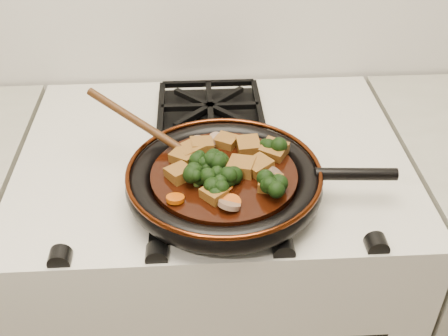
{
  "coord_description": "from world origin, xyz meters",
  "views": [
    {
      "loc": [
        -0.03,
        0.78,
        1.54
      ],
      "look_at": [
        0.01,
        1.54,
        0.97
      ],
      "focal_mm": 45.0,
      "sensor_mm": 36.0,
      "label": 1
    }
  ],
  "objects": [
    {
      "name": "tofu_cube_10",
      "position": [
        0.07,
        1.55,
        0.97
      ],
      "size": [
        0.06,
        0.06,
        0.03
      ],
      "primitive_type": "cube",
      "rotation": [
        -0.03,
        -0.09,
        0.63
      ],
      "color": "brown",
      "rests_on": "braising_sauce"
    },
    {
      "name": "carrot_coin_1",
      "position": [
        0.08,
        1.61,
        0.96
      ],
      "size": [
        0.03,
        0.03,
        0.02
      ],
      "primitive_type": "cylinder",
      "rotation": [
        -0.28,
        0.25,
        0.0
      ],
      "color": "#A43E04",
      "rests_on": "braising_sauce"
    },
    {
      "name": "broccoli_floret_1",
      "position": [
        -0.01,
        1.5,
        0.97
      ],
      "size": [
        0.08,
        0.07,
        0.07
      ],
      "primitive_type": null,
      "rotation": [
        0.19,
        0.03,
        1.26
      ],
      "color": "black",
      "rests_on": "braising_sauce"
    },
    {
      "name": "broccoli_floret_5",
      "position": [
        -0.0,
        1.56,
        0.97
      ],
      "size": [
        0.07,
        0.07,
        0.06
      ],
      "primitive_type": null,
      "rotation": [
        -0.11,
        -0.07,
        1.52
      ],
      "color": "black",
      "rests_on": "braising_sauce"
    },
    {
      "name": "mushroom_slice_3",
      "position": [
        0.1,
        1.52,
        0.97
      ],
      "size": [
        0.03,
        0.04,
        0.03
      ],
      "primitive_type": "cylinder",
      "rotation": [
        0.76,
        0.0,
        1.62
      ],
      "color": "#7F6049",
      "rests_on": "braising_sauce"
    },
    {
      "name": "stove",
      "position": [
        0.0,
        1.69,
        0.45
      ],
      "size": [
        0.76,
        0.6,
        0.9
      ],
      "primitive_type": "cube",
      "color": "beige",
      "rests_on": "ground"
    },
    {
      "name": "broccoli_floret_4",
      "position": [
        -0.04,
        1.56,
        0.97
      ],
      "size": [
        0.07,
        0.07,
        0.06
      ],
      "primitive_type": null,
      "rotation": [
        0.08,
        0.11,
        0.29
      ],
      "color": "black",
      "rests_on": "braising_sauce"
    },
    {
      "name": "broccoli_floret_7",
      "position": [
        0.1,
        1.6,
        0.97
      ],
      "size": [
        0.09,
        0.09,
        0.06
      ],
      "primitive_type": null,
      "rotation": [
        0.19,
        -0.04,
        2.57
      ],
      "color": "black",
      "rests_on": "braising_sauce"
    },
    {
      "name": "broccoli_floret_3",
      "position": [
        -0.03,
        1.51,
        0.97
      ],
      "size": [
        0.08,
        0.09,
        0.07
      ],
      "primitive_type": null,
      "rotation": [
        0.14,
        -0.15,
        1.02
      ],
      "color": "black",
      "rests_on": "braising_sauce"
    },
    {
      "name": "broccoli_floret_8",
      "position": [
        0.09,
        1.49,
        0.97
      ],
      "size": [
        0.09,
        0.09,
        0.06
      ],
      "primitive_type": null,
      "rotation": [
        -0.0,
        0.15,
        0.75
      ],
      "color": "black",
      "rests_on": "braising_sauce"
    },
    {
      "name": "tofu_cube_9",
      "position": [
        0.06,
        1.61,
        0.97
      ],
      "size": [
        0.04,
        0.05,
        0.03
      ],
      "primitive_type": "cube",
      "rotation": [
        0.06,
        -0.03,
        0.07
      ],
      "color": "brown",
      "rests_on": "braising_sauce"
    },
    {
      "name": "carrot_coin_2",
      "position": [
        0.01,
        1.5,
        0.96
      ],
      "size": [
        0.03,
        0.03,
        0.02
      ],
      "primitive_type": "cylinder",
      "rotation": [
        0.34,
        -0.05,
        0.0
      ],
      "color": "#A43E04",
      "rests_on": "braising_sauce"
    },
    {
      "name": "tofu_cube_2",
      "position": [
        -0.05,
        1.58,
        0.97
      ],
      "size": [
        0.05,
        0.05,
        0.02
      ],
      "primitive_type": "cube",
      "rotation": [
        -0.02,
        -0.01,
        0.99
      ],
      "color": "brown",
      "rests_on": "braising_sauce"
    },
    {
      "name": "broccoli_floret_0",
      "position": [
        -0.02,
        1.55,
        0.97
      ],
      "size": [
        0.08,
        0.08,
        0.05
      ],
      "primitive_type": null,
      "rotation": [
        -0.03,
        -0.1,
        2.69
      ],
      "color": "black",
      "rests_on": "braising_sauce"
    },
    {
      "name": "broccoli_floret_2",
      "position": [
        0.0,
        1.48,
        0.97
      ],
      "size": [
        0.08,
        0.08,
        0.06
      ],
      "primitive_type": null,
      "rotation": [
        -0.0,
        -0.13,
        1.22
      ],
      "color": "black",
      "rests_on": "braising_sauce"
    },
    {
      "name": "carrot_coin_4",
      "position": [
        -0.07,
        1.47,
        0.96
      ],
      "size": [
        0.03,
        0.03,
        0.01
      ],
      "primitive_type": "cylinder",
      "rotation": [
        -0.18,
        0.04,
        0.0
      ],
      "color": "#A43E04",
      "rests_on": "braising_sauce"
    },
    {
      "name": "tofu_cube_6",
      "position": [
        0.02,
        1.63,
        0.97
      ],
      "size": [
        0.05,
        0.05,
        0.02
      ],
      "primitive_type": "cube",
      "rotation": [
        0.0,
        0.0,
        1.06
      ],
      "color": "brown",
      "rests_on": "braising_sauce"
    },
    {
      "name": "burner_grate_front",
      "position": [
        0.0,
        1.55,
        0.91
      ],
      "size": [
        0.23,
        0.23,
        0.03
      ],
      "primitive_type": null,
      "color": "black",
      "rests_on": "stove"
    },
    {
      "name": "tofu_cube_0",
      "position": [
        0.04,
        1.55,
        0.97
      ],
      "size": [
        0.06,
        0.06,
        0.03
      ],
      "primitive_type": "cube",
      "rotation": [
        0.03,
        0.06,
        2.81
      ],
      "color": "brown",
      "rests_on": "braising_sauce"
    },
    {
      "name": "tofu_cube_4",
      "position": [
        0.09,
        1.5,
        0.97
      ],
      "size": [
        0.05,
        0.04,
        0.02
      ],
      "primitive_type": "cube",
      "rotation": [
        0.03,
        -0.02,
        1.38
      ],
      "color": "brown",
      "rests_on": "braising_sauce"
    },
    {
      "name": "tofu_cube_8",
      "position": [
        -0.01,
        1.48,
        0.97
      ],
      "size": [
        0.05,
        0.05,
        0.02
      ],
      "primitive_type": "cube",
      "rotation": [
        -0.0,
        0.06,
        2.29
      ],
      "color": "brown",
      "rests_on": "braising_sauce"
    },
    {
      "name": "broccoli_floret_6",
      "position": [
        0.09,
        1.48,
        0.97
      ],
      "size": [
        0.08,
        0.09,
        0.07
      ],
      "primitive_type": null,
      "rotation": [
        -0.16,
        -0.15,
        2.67
      ],
      "color": "black",
      "rests_on": "braising_sauce"
    },
    {
      "name": "burner_grate_back",
      "position": [
        0.0,
        1.83,
        0.91
      ],
      "size": [
        0.23,
        0.23,
        0.03
      ],
      "primitive_type": null,
      "color": "black",
      "rests_on": "stove"
    },
    {
      "name": "braising_sauce",
      "position": [
        0.01,
        1.54,
        0.95
      ],
      "size": [
        0.25,
        0.25,
        0.02
      ],
      "primitive_type": "cylinder",
      "color": "black",
      "rests_on": "skillet"
    },
    {
      "name": "tofu_cube_5",
      "position": [
        0.11,
        1.59,
        0.97
      ],
      "size": [
        0.06,
        0.06,
        0.03
      ],
      "primitive_type": "cube",
      "rotation": [
        -0.1,
        -0.05,
        2.61
      ],
      "color": "brown",
      "rests_on": "braising_sauce"
    },
    {
      "name": "tofu_cube_7",
      "position": [
        -0.02,
        1.61,
        0.97
      ],
      "size": [
        0.04,
        0.05,
        0.03
      ],
      "primitive_type": "cube",
      "rotation": [
        0.05,
        0.11,
        1.68
      ],
      "color": "brown",
      "rests_on": "braising_sauce"
    },
    {
      "name": "wooden_spoon",
      "position": [
        -0.1,
        1.63,
        0.98
      ],
      "size": [
        0.14,
        0.1,
        0.23
      ],
      "rotation": [
        0.0,
        0.0,
        2.58
      ],
      "color": "#3F220D",
      "rests_on": "braising_sauce"
    },
    {
      "name": "tofu_cube_1",
      "position": [
        -0.06,
        1.54,
        0.97
      ],
      "size": [
        0.05,
        0.05,
        0.03
      ],
      "primitive_type": "cube",
      "rotation": [
        -0.11,
        0.01,
        0.61
      ],
      "color": "brown",
      "rests_on": "braising_sauce"
    },
    {
      "name": "tofu_cube_3",
      "position": [
        -0.04,
        1.6,
        0.97
      ],
      "size": [
        0.06,
        0.06,
        0.03
      ],
      "primitive_type": "cube",
      "rotation": [
        -0.1,
        0.08,
        2.07
      ],
      "color": "brown",
      "rests_on": "braising_sauce"
    },
    {
      "name": "mushroom_slice_0",
      "position": [
        0.02,
        1.45,
        0.97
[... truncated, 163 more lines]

